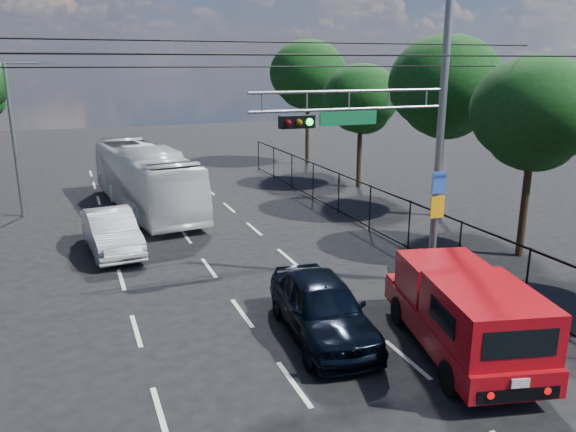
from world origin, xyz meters
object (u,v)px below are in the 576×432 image
red_pickup (463,311)px  white_bus (145,178)px  signal_mast (408,124)px  navy_hatchback (322,307)px  white_van (112,232)px

red_pickup → white_bus: white_bus is taller
signal_mast → red_pickup: bearing=-102.2°
navy_hatchback → signal_mast: bearing=35.5°
navy_hatchback → white_van: (-4.57, 9.25, -0.04)m
red_pickup → navy_hatchback: size_ratio=1.26×
red_pickup → white_van: red_pickup is taller
red_pickup → navy_hatchback: red_pickup is taller
signal_mast → white_bus: signal_mast is taller
red_pickup → navy_hatchback: bearing=142.7°
signal_mast → white_van: 11.81m
red_pickup → white_bus: 18.22m
white_bus → red_pickup: bearing=-80.7°
signal_mast → white_van: bearing=139.3°
red_pickup → white_van: size_ratio=1.28×
red_pickup → white_van: 13.57m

